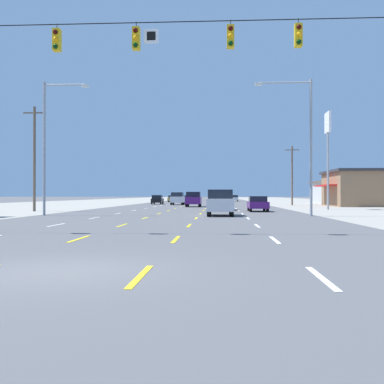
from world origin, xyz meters
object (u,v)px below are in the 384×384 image
pole_sign_right_row_1 (328,135)px  hatchback_far_right_distant_b (234,198)px  sedan_inner_left_farthest (185,199)px  streetlight_left_row_0 (48,139)px  suv_inner_right_nearest (220,202)px  suv_inner_right_mid (220,200)px  sedan_far_left_distant_a (173,199)px  streetlight_right_row_0 (305,137)px  suv_center_turn_midfar (194,199)px  sedan_far_right_near (258,204)px  hatchback_far_left_farther (157,200)px  suv_inner_left_far (178,198)px

pole_sign_right_row_1 → hatchback_far_right_distant_b: bearing=97.4°
sedan_inner_left_farthest → streetlight_left_row_0: bearing=-96.4°
suv_inner_right_nearest → suv_inner_right_mid: 13.37m
suv_inner_right_nearest → sedan_far_left_distant_a: size_ratio=1.09×
suv_inner_right_mid → sedan_inner_left_farthest: (-6.84, 43.35, -0.27)m
streetlight_right_row_0 → hatchback_far_right_distant_b: bearing=92.0°
suv_center_turn_midfar → streetlight_right_row_0: bearing=-69.7°
sedan_far_right_near → hatchback_far_left_farther: (-14.02, 33.07, 0.03)m
suv_center_turn_midfar → pole_sign_right_row_1: size_ratio=0.47×
hatchback_far_left_farther → sedan_far_left_distant_a: 24.33m
hatchback_far_left_farther → sedan_far_left_distant_a: hatchback_far_left_farther is taller
suv_inner_right_nearest → hatchback_far_left_farther: bearing=103.8°
suv_inner_left_far → hatchback_far_left_farther: bearing=132.7°
streetlight_right_row_0 → streetlight_left_row_0: bearing=180.0°
suv_center_turn_midfar → streetlight_left_row_0: (-9.77, -26.57, 4.83)m
sedan_far_right_near → suv_inner_right_mid: suv_inner_right_mid is taller
hatchback_far_right_distant_b → suv_inner_right_nearest: bearing=-92.7°
suv_inner_right_nearest → hatchback_far_right_distant_b: 77.19m
hatchback_far_left_farther → sedan_far_left_distant_a: (0.14, 24.33, -0.03)m
suv_center_turn_midfar → hatchback_far_right_distant_b: size_ratio=1.26×
sedan_far_right_near → sedan_far_left_distant_a: 59.05m
suv_inner_right_nearest → suv_center_turn_midfar: bearing=97.5°
sedan_far_right_near → suv_inner_right_nearest: bearing=-111.2°
hatchback_far_right_distant_b → streetlight_left_row_0: bearing=-102.3°
sedan_far_right_near → pole_sign_right_row_1: size_ratio=0.43×
streetlight_right_row_0 → sedan_far_right_near: bearing=105.9°
suv_inner_left_far → streetlight_left_row_0: bearing=-99.7°
sedan_far_right_near → hatchback_far_left_farther: size_ratio=1.15×
suv_inner_right_nearest → streetlight_right_row_0: bearing=-3.1°
streetlight_right_row_0 → sedan_far_left_distant_a: bearing=103.9°
pole_sign_right_row_1 → streetlight_right_row_0: bearing=-108.5°
suv_inner_right_mid → hatchback_far_left_farther: bearing=109.9°
suv_inner_left_far → pole_sign_right_row_1: bearing=-51.2°
hatchback_far_right_distant_b → streetlight_right_row_0: streetlight_right_row_0 is taller
hatchback_far_left_farther → sedan_far_left_distant_a: size_ratio=0.87×
suv_inner_right_nearest → sedan_far_left_distant_a: suv_inner_right_nearest is taller
suv_inner_right_mid → hatchback_far_left_farther: 30.82m
suv_inner_left_far → pole_sign_right_row_1: size_ratio=0.47×
suv_inner_right_mid → streetlight_left_row_0: bearing=-134.1°
suv_inner_right_nearest → suv_inner_right_mid: size_ratio=1.00×
suv_center_turn_midfar → suv_inner_right_nearest: bearing=-82.5°
sedan_far_right_near → suv_center_turn_midfar: bearing=112.6°
sedan_inner_left_farthest → suv_inner_right_nearest: bearing=-83.2°
hatchback_far_left_farther → sedan_far_left_distant_a: bearing=89.7°
sedan_far_left_distant_a → hatchback_far_left_farther: bearing=-90.3°
suv_center_turn_midfar → sedan_far_left_distant_a: suv_center_turn_midfar is taller
suv_inner_right_mid → suv_center_turn_midfar: same height
hatchback_far_left_farther → streetlight_left_row_0: 43.09m
sedan_far_left_distant_a → streetlight_left_row_0: 67.29m
suv_inner_left_far → hatchback_far_right_distant_b: 40.18m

